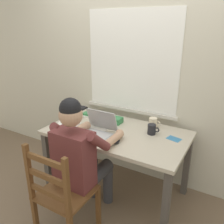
% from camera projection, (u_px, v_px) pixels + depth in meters
% --- Properties ---
extents(ground_plane, '(8.00, 8.00, 0.00)m').
position_uv_depth(ground_plane, '(116.00, 191.00, 2.64)').
color(ground_plane, brown).
extents(back_wall, '(6.00, 0.08, 2.60)m').
position_uv_depth(back_wall, '(138.00, 69.00, 2.58)').
color(back_wall, beige).
rests_on(back_wall, ground).
extents(desk, '(1.42, 0.80, 0.74)m').
position_uv_depth(desk, '(117.00, 139.00, 2.42)').
color(desk, '#BCB29E').
rests_on(desk, ground).
extents(seated_person, '(0.50, 0.60, 1.23)m').
position_uv_depth(seated_person, '(81.00, 155.00, 2.06)').
color(seated_person, brown).
rests_on(seated_person, ground).
extents(wooden_chair, '(0.42, 0.42, 0.93)m').
position_uv_depth(wooden_chair, '(62.00, 195.00, 1.91)').
color(wooden_chair, brown).
rests_on(wooden_chair, ground).
extents(laptop, '(0.33, 0.30, 0.23)m').
position_uv_depth(laptop, '(97.00, 129.00, 2.31)').
color(laptop, '#ADAFB2').
rests_on(laptop, desk).
extents(computer_mouse, '(0.06, 0.10, 0.03)m').
position_uv_depth(computer_mouse, '(116.00, 141.00, 2.14)').
color(computer_mouse, black).
rests_on(computer_mouse, desk).
extents(coffee_mug_white, '(0.12, 0.08, 0.10)m').
position_uv_depth(coffee_mug_white, '(153.00, 123.00, 2.46)').
color(coffee_mug_white, beige).
rests_on(coffee_mug_white, desk).
extents(coffee_mug_dark, '(0.12, 0.08, 0.10)m').
position_uv_depth(coffee_mug_dark, '(152.00, 129.00, 2.31)').
color(coffee_mug_dark, black).
rests_on(coffee_mug_dark, desk).
extents(book_stack_main, '(0.20, 0.17, 0.05)m').
position_uv_depth(book_stack_main, '(92.00, 115.00, 2.75)').
color(book_stack_main, white).
rests_on(book_stack_main, desk).
extents(book_stack_side, '(0.19, 0.14, 0.06)m').
position_uv_depth(book_stack_side, '(113.00, 120.00, 2.59)').
color(book_stack_side, '#38844C').
rests_on(book_stack_side, desk).
extents(paper_pile_near_laptop, '(0.29, 0.26, 0.02)m').
position_uv_depth(paper_pile_near_laptop, '(67.00, 125.00, 2.51)').
color(paper_pile_near_laptop, white).
rests_on(paper_pile_near_laptop, desk).
extents(paper_pile_back_corner, '(0.29, 0.22, 0.01)m').
position_uv_depth(paper_pile_back_corner, '(95.00, 128.00, 2.44)').
color(paper_pile_back_corner, silver).
rests_on(paper_pile_back_corner, desk).
extents(landscape_photo_print, '(0.15, 0.12, 0.00)m').
position_uv_depth(landscape_photo_print, '(174.00, 139.00, 2.22)').
color(landscape_photo_print, teal).
rests_on(landscape_photo_print, desk).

